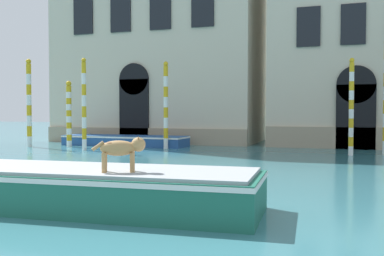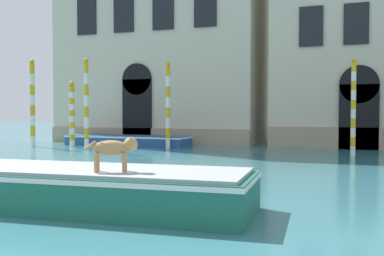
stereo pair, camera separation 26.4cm
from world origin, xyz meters
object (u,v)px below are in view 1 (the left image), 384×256
Objects in this scene: mooring_pole_1 at (29,103)px; mooring_pole_3 at (84,104)px; mooring_pole_2 at (166,105)px; boat_moored_near_palazzo at (125,140)px; dog_on_deck at (122,149)px; mooring_pole_4 at (351,106)px; boat_foreground at (61,186)px; mooring_pole_0 at (69,113)px.

mooring_pole_1 is 1.04× the size of mooring_pole_3.
mooring_pole_1 is 7.00m from mooring_pole_2.
boat_moored_near_palazzo is at bearing 158.92° from mooring_pole_2.
dog_on_deck is at bearing -55.31° from mooring_pole_3.
boat_moored_near_palazzo is at bearing 170.96° from mooring_pole_4.
mooring_pole_4 is at bearing 62.68° from boat_foreground.
mooring_pole_2 reaches higher than mooring_pole_0.
mooring_pole_0 is at bearing 140.42° from mooring_pole_3.
dog_on_deck is at bearing -107.53° from mooring_pole_4.
mooring_pole_4 is at bearing -1.08° from mooring_pole_0.
mooring_pole_2 is at bearing -20.11° from boat_moored_near_palazzo.
boat_foreground is 13.22m from mooring_pole_4.
mooring_pole_0 is 5.07m from mooring_pole_2.
mooring_pole_3 is 11.57m from mooring_pole_4.
boat_moored_near_palazzo is 3.10m from mooring_pole_0.
boat_foreground is 1.82× the size of mooring_pole_2.
mooring_pole_2 is (-4.40, 12.97, 0.94)m from dog_on_deck.
mooring_pole_2 reaches higher than boat_moored_near_palazzo.
dog_on_deck is at bearing -46.39° from mooring_pole_1.
mooring_pole_2 is at bearing 99.65° from boat_foreground.
mooring_pole_1 is at bearing -161.56° from mooring_pole_0.
boat_moored_near_palazzo is at bearing 79.95° from mooring_pole_3.
mooring_pole_3 is at bearing -99.09° from boat_moored_near_palazzo.
mooring_pole_2 reaches higher than boat_foreground.
mooring_pole_4 is (15.20, 0.38, -0.24)m from mooring_pole_1.
mooring_pole_2 reaches higher than mooring_pole_4.
mooring_pole_2 is (-3.01, 12.73, 1.68)m from boat_foreground.
mooring_pole_3 reaches higher than mooring_pole_2.
mooring_pole_2 is at bearing 8.92° from mooring_pole_1.
boat_moored_near_palazzo is (-7.10, 14.01, -0.87)m from dog_on_deck.
boat_moored_near_palazzo is at bearing 32.64° from mooring_pole_0.
boat_moored_near_palazzo is 1.57× the size of mooring_pole_3.
boat_foreground is at bearing -76.69° from mooring_pole_2.
mooring_pole_3 is at bearing -148.86° from mooring_pole_2.
boat_foreground is 14.90m from boat_moored_near_palazzo.
boat_moored_near_palazzo is 2.01× the size of mooring_pole_0.
mooring_pole_1 is (-11.32, 11.89, 1.07)m from dog_on_deck.
mooring_pole_4 is at bearing -8.08° from boat_moored_near_palazzo.
mooring_pole_4 reaches higher than boat_moored_near_palazzo.
mooring_pole_3 reaches higher than mooring_pole_4.
dog_on_deck is 13.44m from mooring_pole_3.
dog_on_deck is 12.89m from mooring_pole_4.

